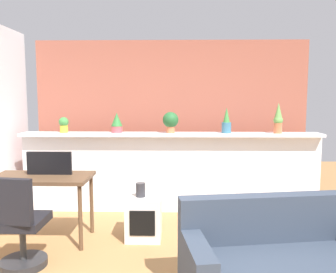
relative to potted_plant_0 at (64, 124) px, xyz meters
The scene contains 14 objects.
divider_wall 1.66m from the potted_plant_0, ahead, with size 4.19×0.16×1.09m, color white.
plant_shelf 1.51m from the potted_plant_0, ahead, with size 4.19×0.34×0.04m, color white.
brick_wall_behind 1.63m from the potted_plant_0, 23.10° to the left, with size 4.19×0.10×2.50m, color #9E5442.
potted_plant_0 is the anchor object (origin of this frame).
potted_plant_1 0.74m from the potted_plant_0, ahead, with size 0.16×0.16×0.28m.
potted_plant_2 1.50m from the potted_plant_0, ahead, with size 0.22×0.22×0.30m.
potted_plant_3 2.28m from the potted_plant_0, ahead, with size 0.13×0.13×0.36m.
potted_plant_4 2.99m from the potted_plant_0, ahead, with size 0.13×0.13×0.42m.
desk 1.21m from the potted_plant_0, 86.47° to the right, with size 1.10×0.60×0.75m.
tv_monitor 1.06m from the potted_plant_0, 82.13° to the right, with size 0.51×0.04×0.26m, color black.
office_chair 1.94m from the potted_plant_0, 86.74° to the right, with size 0.47×0.47×0.91m.
side_cube_shelf 1.85m from the potted_plant_0, 38.78° to the right, with size 0.40×0.41×0.50m.
vase_on_shelf 1.68m from the potted_plant_0, 40.23° to the right, with size 0.11×0.11×0.16m, color #2D2D33.
couch 3.41m from the potted_plant_0, 42.49° to the right, with size 1.66×0.99×0.80m.
Camera 1 is at (0.07, -2.93, 1.62)m, focal length 37.54 mm.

